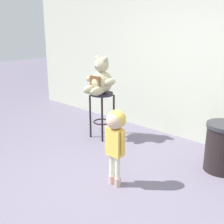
{
  "coord_description": "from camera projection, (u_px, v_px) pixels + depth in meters",
  "views": [
    {
      "loc": [
        2.09,
        -2.05,
        1.9
      ],
      "look_at": [
        -0.6,
        0.88,
        0.67
      ],
      "focal_mm": 46.52,
      "sensor_mm": 36.0,
      "label": 1
    }
  ],
  "objects": [
    {
      "name": "trash_bin",
      "position": [
        223.0,
        147.0,
        3.81
      ],
      "size": [
        0.48,
        0.48,
        0.66
      ],
      "color": "black",
      "rests_on": "ground_plane"
    },
    {
      "name": "building_wall",
      "position": [
        203.0,
        40.0,
        4.51
      ],
      "size": [
        7.99,
        0.3,
        3.28
      ],
      "primitive_type": "cube",
      "color": "beige",
      "rests_on": "ground_plane"
    },
    {
      "name": "child_walking",
      "position": [
        115.0,
        132.0,
        3.35
      ],
      "size": [
        0.3,
        0.24,
        0.95
      ],
      "rotation": [
        0.0,
        0.0,
        -0.53
      ],
      "color": "#CAA796",
      "rests_on": "ground_plane"
    },
    {
      "name": "bar_stool_with_teddy",
      "position": [
        102.0,
        106.0,
        4.87
      ],
      "size": [
        0.38,
        0.38,
        0.78
      ],
      "color": "#241E2D",
      "rests_on": "ground_plane"
    },
    {
      "name": "teddy_bear",
      "position": [
        100.0,
        80.0,
        4.72
      ],
      "size": [
        0.56,
        0.51,
        0.6
      ],
      "color": "tan",
      "rests_on": "bar_stool_with_teddy"
    },
    {
      "name": "ground_plane",
      "position": [
        99.0,
        194.0,
        3.35
      ],
      "size": [
        24.0,
        24.0,
        0.0
      ],
      "primitive_type": "plane",
      "color": "slate"
    }
  ]
}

